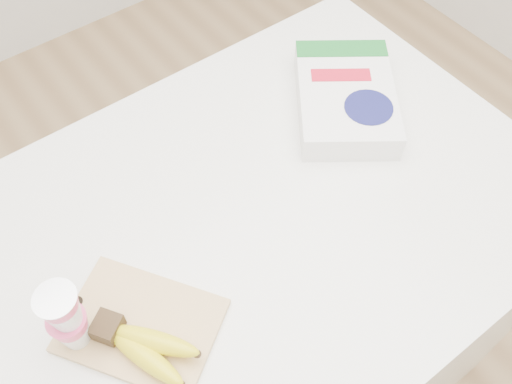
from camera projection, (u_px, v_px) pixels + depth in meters
room at (231, 91)px, 0.82m from camera, size 4.00×4.00×4.00m
table at (243, 322)px, 1.52m from camera, size 1.31×0.88×0.99m
cutting_board at (141, 325)px, 0.99m from camera, size 0.30×0.32×0.01m
bananas at (144, 346)px, 0.94m from camera, size 0.15×0.20×0.06m
yogurt_stack at (66, 318)px, 0.90m from camera, size 0.07×0.07×0.16m
cereal_box at (346, 98)px, 1.27m from camera, size 0.35×0.37×0.07m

